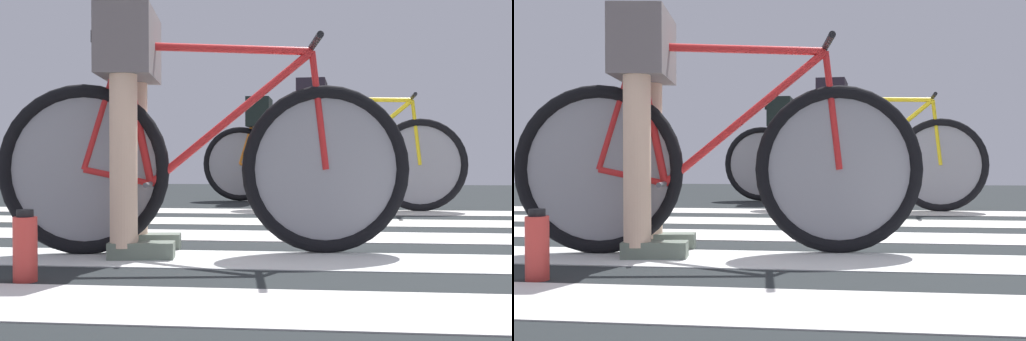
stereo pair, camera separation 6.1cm
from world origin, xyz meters
TOP-DOWN VIEW (x-y plane):
  - ground at (0.00, 0.00)m, footprint 18.00×14.00m
  - crosswalk_markings at (-0.01, -0.16)m, footprint 5.36×4.25m
  - bicycle_1_of_3 at (-0.19, -0.38)m, footprint 1.73×0.52m
  - cyclist_1_of_3 at (-0.50, -0.43)m, footprint 0.36×0.44m
  - bicycle_2_of_3 at (0.55, 1.93)m, footprint 1.74×0.52m
  - cyclist_2_of_3 at (0.24, 1.95)m, footprint 0.33×0.42m
  - bicycle_3_of_3 at (0.03, 2.97)m, footprint 1.74×0.52m
  - cyclist_3_of_3 at (-0.28, 2.97)m, footprint 0.31×0.41m
  - water_bottle at (-0.67, -1.03)m, footprint 0.08×0.08m

SIDE VIEW (x-z plane):
  - ground at x=0.00m, z-range 0.00..0.02m
  - crosswalk_markings at x=-0.01m, z-range 0.02..0.02m
  - water_bottle at x=-0.67m, z-range 0.01..0.25m
  - bicycle_1_of_3 at x=-0.19m, z-range -0.06..0.87m
  - bicycle_2_of_3 at x=0.55m, z-range -0.06..0.87m
  - bicycle_3_of_3 at x=0.03m, z-range -0.06..0.87m
  - cyclist_3_of_3 at x=-0.28m, z-range 0.17..1.16m
  - cyclist_1_of_3 at x=-0.50m, z-range 0.17..1.19m
  - cyclist_2_of_3 at x=0.24m, z-range 0.17..1.19m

